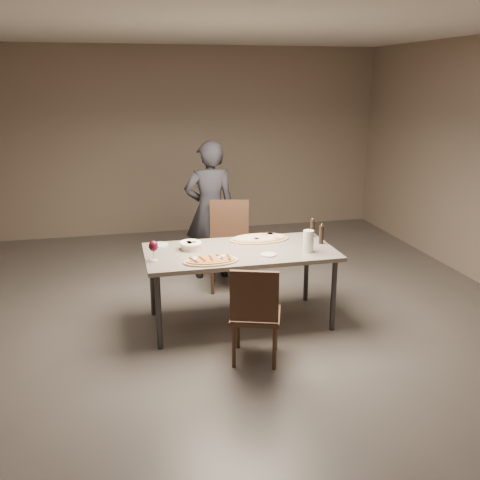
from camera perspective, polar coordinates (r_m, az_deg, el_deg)
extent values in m
plane|color=#5B544E|center=(5.37, 0.00, -8.72)|extent=(7.00, 7.00, 0.00)
plane|color=silver|center=(4.87, 0.00, 22.53)|extent=(7.00, 7.00, 0.00)
plane|color=gray|center=(8.34, -5.61, 10.42)|extent=(6.00, 0.00, 6.00)
cube|color=slate|center=(5.10, 0.00, -1.29)|extent=(1.80, 0.90, 0.04)
cylinder|color=#333335|center=(4.78, -8.66, -7.60)|extent=(0.05, 0.05, 0.71)
cylinder|color=#333335|center=(5.14, 9.94, -5.84)|extent=(0.05, 0.05, 0.71)
cylinder|color=#333335|center=(5.46, -9.34, -4.46)|extent=(0.05, 0.05, 0.71)
cylinder|color=#333335|center=(5.78, 7.09, -3.13)|extent=(0.05, 0.05, 0.71)
ellipsoid|color=white|center=(4.81, -1.81, -1.67)|extent=(0.04, 0.04, 0.01)
ellipsoid|color=white|center=(4.75, -4.86, -1.98)|extent=(0.04, 0.04, 0.01)
ellipsoid|color=white|center=(4.78, -4.87, -1.84)|extent=(0.04, 0.04, 0.01)
ellipsoid|color=white|center=(4.77, -2.23, -1.84)|extent=(0.04, 0.04, 0.01)
cube|color=#1F2F14|center=(4.73, -5.00, -2.10)|extent=(0.06, 0.14, 0.01)
cube|color=#1F2F14|center=(4.75, -4.06, -2.00)|extent=(0.05, 0.14, 0.01)
cube|color=#1F2F14|center=(4.77, -3.13, -1.90)|extent=(0.02, 0.14, 0.01)
cube|color=#1F2F14|center=(4.79, -2.21, -1.79)|extent=(0.05, 0.14, 0.01)
cube|color=#1F2F14|center=(4.78, -1.21, -1.82)|extent=(0.03, 0.14, 0.01)
cylinder|color=#CF7F82|center=(5.51, 3.43, 0.67)|extent=(0.07, 0.07, 0.00)
cylinder|color=#CF7F82|center=(5.51, 3.24, 0.68)|extent=(0.07, 0.07, 0.00)
cylinder|color=#CF7F82|center=(5.35, 1.90, 0.18)|extent=(0.07, 0.07, 0.00)
cylinder|color=#CF7F82|center=(5.51, 3.11, 0.69)|extent=(0.07, 0.07, 0.00)
cylinder|color=#CF7F82|center=(5.38, 3.87, 0.25)|extent=(0.07, 0.07, 0.00)
cylinder|color=#CF7F82|center=(5.45, 2.66, 0.51)|extent=(0.07, 0.07, 0.00)
cylinder|color=#CF7F82|center=(5.33, 1.64, 0.15)|extent=(0.07, 0.07, 0.00)
cylinder|color=#F4EBC6|center=(5.13, -5.30, -0.62)|extent=(0.18, 0.18, 0.07)
torus|color=#F4EBC6|center=(5.12, -5.31, -0.34)|extent=(0.22, 0.22, 0.03)
cube|color=#AB8645|center=(5.12, -5.02, -0.43)|extent=(0.06, 0.05, 0.04)
cube|color=#AB8645|center=(5.14, -5.48, -0.39)|extent=(0.07, 0.07, 0.04)
cube|color=#AB8645|center=(5.10, -5.41, -0.53)|extent=(0.07, 0.07, 0.04)
cylinder|color=white|center=(4.94, 3.06, -1.59)|extent=(0.14, 0.14, 0.02)
cylinder|color=gold|center=(4.94, 3.06, -1.54)|extent=(0.10, 0.10, 0.00)
cylinder|color=black|center=(5.33, 8.66, 0.46)|extent=(0.05, 0.05, 0.16)
cylinder|color=black|center=(5.31, 8.70, 1.41)|extent=(0.05, 0.05, 0.02)
sphere|color=gold|center=(5.30, 8.71, 1.61)|extent=(0.02, 0.02, 0.02)
cylinder|color=black|center=(5.56, 7.70, 1.16)|extent=(0.05, 0.05, 0.16)
cylinder|color=black|center=(5.54, 7.74, 2.05)|extent=(0.05, 0.05, 0.02)
sphere|color=gold|center=(5.53, 7.75, 2.24)|extent=(0.02, 0.02, 0.02)
cylinder|color=silver|center=(5.05, 7.30, -0.12)|extent=(0.10, 0.10, 0.21)
cylinder|color=silver|center=(4.86, -9.15, -2.15)|extent=(0.07, 0.07, 0.01)
cylinder|color=silver|center=(4.84, -9.18, -1.62)|extent=(0.01, 0.01, 0.09)
ellipsoid|color=#490A1A|center=(4.82, -9.22, -0.64)|extent=(0.08, 0.08, 0.10)
cylinder|color=white|center=(5.30, -8.58, -0.49)|extent=(0.17, 0.17, 0.01)
cube|color=#3E271A|center=(4.55, 1.68, -8.05)|extent=(0.52, 0.52, 0.04)
cylinder|color=#3E271A|center=(4.51, -0.66, -11.28)|extent=(0.03, 0.03, 0.38)
cylinder|color=#3E271A|center=(4.49, 3.69, -11.46)|extent=(0.03, 0.03, 0.38)
cylinder|color=#3E271A|center=(4.80, -0.22, -9.41)|extent=(0.03, 0.03, 0.38)
cylinder|color=#3E271A|center=(4.78, 3.84, -9.56)|extent=(0.03, 0.03, 0.38)
cube|color=#3E271A|center=(4.28, 1.54, -6.03)|extent=(0.38, 0.16, 0.43)
cube|color=#3E271A|center=(6.06, -1.13, -1.06)|extent=(0.56, 0.56, 0.04)
cylinder|color=#3E271A|center=(6.32, 0.62, -2.59)|extent=(0.04, 0.04, 0.44)
cylinder|color=#3E271A|center=(6.32, -2.86, -2.61)|extent=(0.04, 0.04, 0.44)
cylinder|color=#3E271A|center=(5.96, 0.73, -3.81)|extent=(0.04, 0.04, 0.44)
cylinder|color=#3E271A|center=(5.96, -2.96, -3.83)|extent=(0.04, 0.04, 0.44)
cube|color=#3E271A|center=(6.18, -1.15, 2.08)|extent=(0.45, 0.13, 0.49)
imported|color=black|center=(6.34, -3.22, 3.18)|extent=(0.60, 0.40, 1.65)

